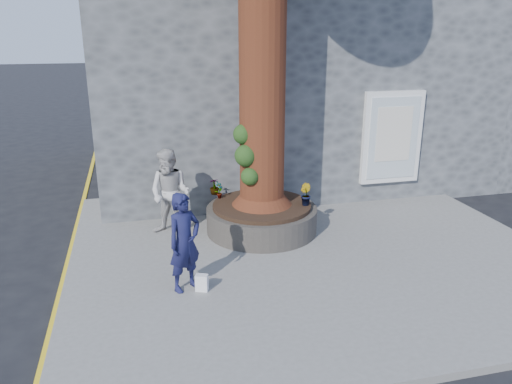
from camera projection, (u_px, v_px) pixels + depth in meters
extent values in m
plane|color=black|center=(246.00, 285.00, 8.54)|extent=(120.00, 120.00, 0.00)
cube|color=slate|center=(309.00, 249.00, 9.79)|extent=(9.00, 8.00, 0.12)
cube|color=yellow|center=(64.00, 278.00, 8.77)|extent=(0.10, 30.00, 0.01)
cube|color=#474A4C|center=(274.00, 70.00, 14.81)|extent=(10.00, 8.00, 6.00)
cube|color=white|center=(392.00, 138.00, 11.88)|extent=(1.50, 0.12, 2.20)
cube|color=silver|center=(393.00, 138.00, 11.83)|extent=(1.25, 0.04, 1.95)
cube|color=silver|center=(394.00, 134.00, 11.78)|extent=(0.90, 0.02, 1.30)
cube|color=#474A4C|center=(504.00, 65.00, 16.63)|extent=(6.00, 8.00, 6.00)
cylinder|color=black|center=(262.00, 219.00, 10.45)|extent=(2.30, 2.30, 0.52)
cylinder|color=black|center=(262.00, 206.00, 10.35)|extent=(2.04, 2.04, 0.08)
cylinder|color=#4C1913|center=(263.00, 12.00, 9.17)|extent=(0.90, 0.90, 7.50)
cone|color=#4C1913|center=(262.00, 188.00, 10.23)|extent=(1.24, 1.24, 0.70)
sphere|color=#1B3E14|center=(246.00, 156.00, 9.73)|extent=(0.44, 0.44, 0.44)
sphere|color=#1B3E14|center=(250.00, 176.00, 9.77)|extent=(0.36, 0.36, 0.36)
sphere|color=#1B3E14|center=(243.00, 134.00, 9.71)|extent=(0.40, 0.40, 0.40)
imported|color=#16183E|center=(184.00, 242.00, 7.95)|extent=(0.72, 0.65, 1.64)
imported|color=beige|center=(170.00, 193.00, 10.06)|extent=(1.10, 1.04, 1.80)
cube|color=white|center=(202.00, 283.00, 8.09)|extent=(0.23, 0.19, 0.28)
imported|color=gray|center=(219.00, 190.00, 10.62)|extent=(0.23, 0.23, 0.37)
imported|color=gray|center=(305.00, 194.00, 10.21)|extent=(0.28, 0.29, 0.45)
imported|color=gray|center=(214.00, 186.00, 10.88)|extent=(0.21, 0.21, 0.36)
imported|color=gray|center=(250.00, 196.00, 10.41)|extent=(0.26, 0.28, 0.27)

